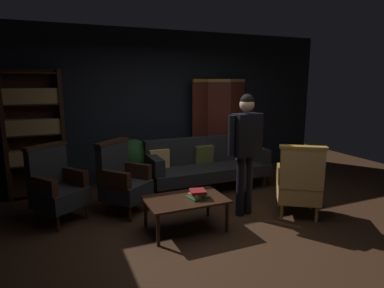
# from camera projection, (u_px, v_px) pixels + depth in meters

# --- Properties ---
(ground_plane) EXTENTS (10.00, 10.00, 0.00)m
(ground_plane) POSITION_uv_depth(u_px,v_px,m) (216.00, 225.00, 4.31)
(ground_plane) COLOR #331E11
(back_wall) EXTENTS (7.20, 0.10, 2.80)m
(back_wall) POSITION_uv_depth(u_px,v_px,m) (158.00, 106.00, 6.24)
(back_wall) COLOR black
(back_wall) RESTS_ON ground_plane
(folding_screen) EXTENTS (1.26, 0.25, 1.90)m
(folding_screen) POSITION_uv_depth(u_px,v_px,m) (219.00, 125.00, 6.61)
(folding_screen) COLOR #5B2319
(folding_screen) RESTS_ON ground_plane
(bookshelf) EXTENTS (0.90, 0.32, 2.05)m
(bookshelf) POSITION_uv_depth(u_px,v_px,m) (35.00, 130.00, 5.24)
(bookshelf) COLOR black
(bookshelf) RESTS_ON ground_plane
(velvet_couch) EXTENTS (2.12, 0.78, 0.88)m
(velvet_couch) POSITION_uv_depth(u_px,v_px,m) (206.00, 163.00, 5.74)
(velvet_couch) COLOR black
(velvet_couch) RESTS_ON ground_plane
(coffee_table) EXTENTS (1.00, 0.64, 0.42)m
(coffee_table) POSITION_uv_depth(u_px,v_px,m) (186.00, 202.00, 4.12)
(coffee_table) COLOR black
(coffee_table) RESTS_ON ground_plane
(armchair_gilt_accent) EXTENTS (0.80, 0.80, 1.04)m
(armchair_gilt_accent) POSITION_uv_depth(u_px,v_px,m) (299.00, 183.00, 4.51)
(armchair_gilt_accent) COLOR #B78E33
(armchair_gilt_accent) RESTS_ON ground_plane
(armchair_wing_left) EXTENTS (0.81, 0.81, 1.04)m
(armchair_wing_left) POSITION_uv_depth(u_px,v_px,m) (122.00, 179.00, 4.66)
(armchair_wing_left) COLOR black
(armchair_wing_left) RESTS_ON ground_plane
(armchair_wing_right) EXTENTS (0.81, 0.81, 1.04)m
(armchair_wing_right) POSITION_uv_depth(u_px,v_px,m) (56.00, 186.00, 4.37)
(armchair_wing_right) COLOR black
(armchair_wing_right) RESTS_ON ground_plane
(standing_figure) EXTENTS (0.58, 0.27, 1.70)m
(standing_figure) POSITION_uv_depth(u_px,v_px,m) (246.00, 144.00, 4.48)
(standing_figure) COLOR black
(standing_figure) RESTS_ON ground_plane
(potted_plant) EXTENTS (0.59, 0.59, 0.88)m
(potted_plant) POSITION_uv_depth(u_px,v_px,m) (134.00, 160.00, 5.68)
(potted_plant) COLOR brown
(potted_plant) RESTS_ON ground_plane
(book_green_cloth) EXTENTS (0.28, 0.25, 0.03)m
(book_green_cloth) POSITION_uv_depth(u_px,v_px,m) (198.00, 197.00, 4.12)
(book_green_cloth) COLOR #1E4C28
(book_green_cloth) RESTS_ON coffee_table
(book_tan_leather) EXTENTS (0.22, 0.21, 0.04)m
(book_tan_leather) POSITION_uv_depth(u_px,v_px,m) (198.00, 194.00, 4.11)
(book_tan_leather) COLOR #9E7A47
(book_tan_leather) RESTS_ON book_green_cloth
(book_red_leather) EXTENTS (0.22, 0.23, 0.04)m
(book_red_leather) POSITION_uv_depth(u_px,v_px,m) (198.00, 192.00, 4.11)
(book_red_leather) COLOR maroon
(book_red_leather) RESTS_ON book_tan_leather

